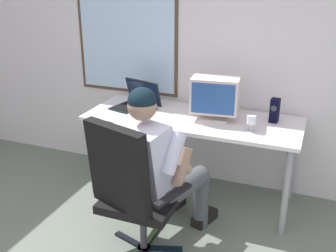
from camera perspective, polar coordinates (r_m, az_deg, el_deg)
name	(u,v)px	position (r m, az deg, el deg)	size (l,w,h in m)	color
wall_rear	(210,44)	(3.57, 5.92, 11.48)	(5.75, 0.08, 2.55)	silver
desk	(192,126)	(3.37, 3.46, -0.01)	(1.77, 0.68, 0.74)	gray
office_chair	(131,187)	(2.67, -5.32, -8.53)	(0.66, 0.61, 1.03)	black
person_seated	(157,164)	(2.82, -1.58, -5.33)	(0.66, 0.88, 1.21)	#444A4E
crt_monitor	(215,95)	(3.25, 6.69, 4.33)	(0.40, 0.28, 0.35)	beige
laptop	(138,101)	(3.55, -4.33, 3.53)	(0.42, 0.38, 0.24)	black
wine_glass	(251,121)	(3.08, 11.72, 0.75)	(0.07, 0.07, 0.13)	silver
desk_speaker	(275,110)	(3.31, 14.85, 2.15)	(0.07, 0.08, 0.20)	black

